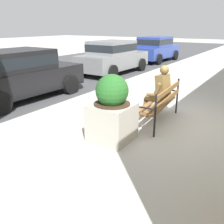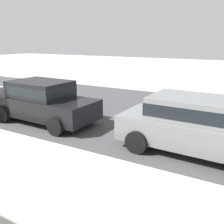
# 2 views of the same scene
# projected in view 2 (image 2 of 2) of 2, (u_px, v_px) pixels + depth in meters

# --- Properties ---
(street_surface) EXTENTS (60.00, 9.00, 0.01)m
(street_surface) POSITION_uv_depth(u_px,v_px,m) (100.00, 107.00, 11.74)
(street_surface) COLOR #424244
(street_surface) RESTS_ON ground
(curb_stone) EXTENTS (60.00, 0.20, 0.12)m
(curb_stone) POSITION_uv_depth(u_px,v_px,m) (21.00, 138.00, 7.88)
(curb_stone) COLOR #B2AFA8
(curb_stone) RESTS_ON ground
(parked_car_black) EXTENTS (4.15, 2.02, 1.56)m
(parked_car_black) POSITION_uv_depth(u_px,v_px,m) (43.00, 100.00, 9.39)
(parked_car_black) COLOR black
(parked_car_black) RESTS_ON ground
(parked_car_grey) EXTENTS (4.15, 2.02, 1.56)m
(parked_car_grey) POSITION_uv_depth(u_px,v_px,m) (194.00, 123.00, 6.80)
(parked_car_grey) COLOR slate
(parked_car_grey) RESTS_ON ground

